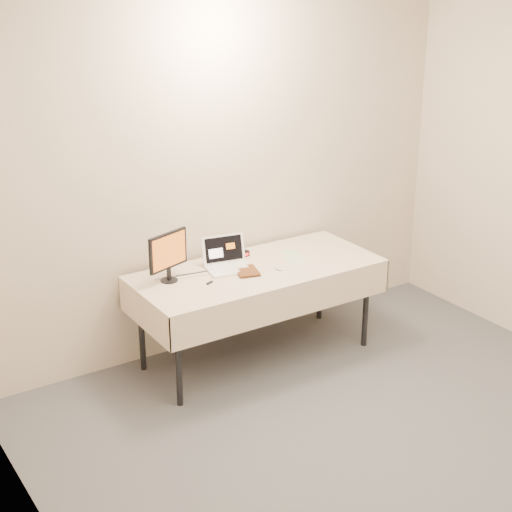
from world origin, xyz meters
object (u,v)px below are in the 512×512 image
table (257,276)px  laptop (227,261)px  monitor (168,253)px  book (236,260)px

table → laptop: size_ratio=5.00×
laptop → monitor: monitor is taller
table → monitor: monitor is taller
table → monitor: size_ratio=5.13×
monitor → book: monitor is taller
monitor → book: (0.47, -0.14, -0.11)m
table → book: size_ratio=8.83×
book → laptop: bearing=103.2°
table → laptop: bearing=145.7°
laptop → book: size_ratio=1.77×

